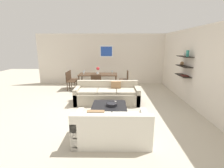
% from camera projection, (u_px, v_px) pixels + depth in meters
% --- Properties ---
extents(ground_plane, '(18.00, 18.00, 0.00)m').
position_uv_depth(ground_plane, '(106.00, 106.00, 5.79)').
color(ground_plane, '#BCB29E').
extents(back_wall_unit, '(8.40, 0.09, 2.70)m').
position_uv_depth(back_wall_unit, '(114.00, 59.00, 8.90)').
color(back_wall_unit, silver).
rests_on(back_wall_unit, ground).
extents(right_wall_shelf_unit, '(0.34, 8.20, 2.70)m').
position_uv_depth(right_wall_shelf_unit, '(188.00, 66.00, 6.02)').
color(right_wall_shelf_unit, silver).
rests_on(right_wall_shelf_unit, ground).
extents(sofa_beige, '(2.34, 0.90, 0.78)m').
position_uv_depth(sofa_beige, '(107.00, 95.00, 6.04)').
color(sofa_beige, '#B2A893').
rests_on(sofa_beige, ground).
extents(loveseat_white, '(1.66, 0.90, 0.78)m').
position_uv_depth(loveseat_white, '(112.00, 129.00, 3.62)').
color(loveseat_white, silver).
rests_on(loveseat_white, ground).
extents(coffee_table, '(1.00, 0.92, 0.38)m').
position_uv_depth(coffee_table, '(109.00, 111.00, 4.85)').
color(coffee_table, black).
rests_on(coffee_table, ground).
extents(decorative_bowl, '(0.32, 0.32, 0.09)m').
position_uv_depth(decorative_bowl, '(112.00, 104.00, 4.73)').
color(decorative_bowl, black).
rests_on(decorative_bowl, coffee_table).
extents(candle_jar, '(0.07, 0.07, 0.07)m').
position_uv_depth(candle_jar, '(115.00, 102.00, 4.92)').
color(candle_jar, silver).
rests_on(candle_jar, coffee_table).
extents(dining_table, '(1.84, 0.85, 0.75)m').
position_uv_depth(dining_table, '(98.00, 75.00, 7.83)').
color(dining_table, '#422D1E').
rests_on(dining_table, ground).
extents(dining_chair_foot, '(0.44, 0.44, 0.88)m').
position_uv_depth(dining_chair_foot, '(96.00, 83.00, 7.06)').
color(dining_chair_foot, '#422D1E').
rests_on(dining_chair_foot, ground).
extents(dining_chair_left_near, '(0.44, 0.44, 0.88)m').
position_uv_depth(dining_chair_left_near, '(70.00, 80.00, 7.70)').
color(dining_chair_left_near, '#422D1E').
rests_on(dining_chair_left_near, ground).
extents(dining_chair_left_far, '(0.44, 0.44, 0.88)m').
position_uv_depth(dining_chair_left_far, '(72.00, 78.00, 8.07)').
color(dining_chair_left_far, '#422D1E').
rests_on(dining_chair_left_far, ground).
extents(dining_chair_right_far, '(0.44, 0.44, 0.88)m').
position_uv_depth(dining_chair_right_far, '(125.00, 78.00, 8.04)').
color(dining_chair_right_far, '#422D1E').
rests_on(dining_chair_right_far, ground).
extents(wine_glass_right_far, '(0.07, 0.07, 0.15)m').
position_uv_depth(wine_glass_right_far, '(112.00, 71.00, 7.88)').
color(wine_glass_right_far, silver).
rests_on(wine_glass_right_far, dining_table).
extents(wine_glass_left_near, '(0.07, 0.07, 0.14)m').
position_uv_depth(wine_glass_left_near, '(83.00, 72.00, 7.69)').
color(wine_glass_left_near, silver).
rests_on(wine_glass_left_near, dining_table).
extents(wine_glass_left_far, '(0.06, 0.06, 0.17)m').
position_uv_depth(wine_glass_left_far, '(84.00, 71.00, 7.89)').
color(wine_glass_left_far, silver).
rests_on(wine_glass_left_far, dining_table).
extents(wine_glass_foot, '(0.07, 0.07, 0.15)m').
position_uv_depth(wine_glass_foot, '(97.00, 73.00, 7.43)').
color(wine_glass_foot, silver).
rests_on(wine_glass_foot, dining_table).
extents(centerpiece_vase, '(0.16, 0.16, 0.33)m').
position_uv_depth(centerpiece_vase, '(98.00, 70.00, 7.81)').
color(centerpiece_vase, silver).
rests_on(centerpiece_vase, dining_table).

